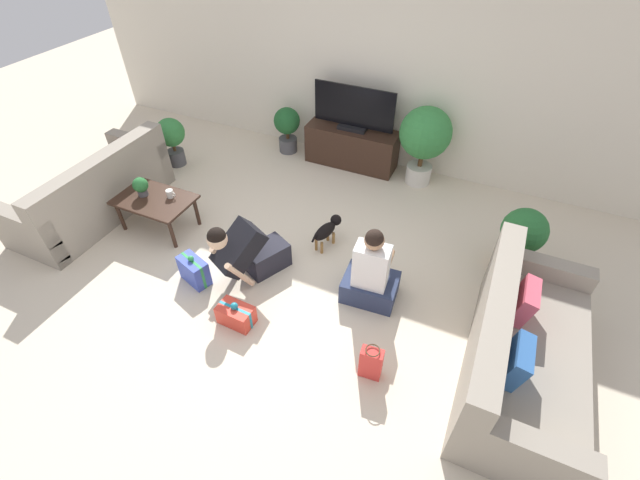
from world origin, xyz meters
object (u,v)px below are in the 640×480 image
coffee_table (155,202)px  dog (328,229)px  potted_plant_corner_right (522,236)px  potted_plant_corner_left (171,137)px  tv (354,111)px  potted_plant_back_right (425,137)px  person_kneeling (248,251)px  tv_console (352,147)px  sofa_right (519,352)px  gift_box_b (194,270)px  potted_plant_back_left (287,126)px  mug (170,194)px  sofa_left (94,193)px  person_sitting (371,275)px  gift_bag_a (371,363)px  gift_box_a (236,315)px  tabletop_plant (141,186)px

coffee_table → dog: (1.90, 0.52, -0.14)m
potted_plant_corner_right → potted_plant_corner_left: bearing=177.3°
tv → potted_plant_back_right: tv is taller
person_kneeling → coffee_table: bearing=-164.3°
tv_console → dog: (0.38, -1.70, -0.05)m
sofa_right → gift_box_b: (-3.06, -0.24, -0.15)m
potted_plant_back_left → mug: bearing=-100.5°
sofa_right → potted_plant_back_right: potted_plant_back_right is taller
sofa_left → potted_plant_back_right: (3.36, 2.27, 0.37)m
potted_plant_back_right → gift_box_b: (-1.60, -2.72, -0.52)m
sofa_left → tv_console: 3.33m
person_kneeling → person_sitting: person_sitting is taller
potted_plant_back_left → person_sitting: 3.00m
tv_console → person_kneeling: (-0.14, -2.47, 0.07)m
gift_box_b → gift_bag_a: size_ratio=1.03×
sofa_right → coffee_table: size_ratio=2.19×
tv_console → gift_box_a: size_ratio=3.70×
dog → gift_box_a: 1.39m
potted_plant_corner_left → sofa_left: bearing=-96.3°
tv → gift_bag_a: tv is taller
tv_console → person_kneeling: 2.48m
sofa_left → gift_box_a: bearing=73.5°
tv → potted_plant_corner_right: (2.30, -1.24, -0.34)m
coffee_table → potted_plant_corner_right: size_ratio=1.14×
gift_box_b → gift_bag_a: 2.01m
coffee_table → potted_plant_corner_right: potted_plant_corner_right is taller
potted_plant_back_left → tabletop_plant: bearing=-107.7°
coffee_table → person_sitting: size_ratio=0.96×
sofa_right → person_sitting: person_sitting is taller
sofa_right → gift_box_b: size_ratio=5.19×
potted_plant_corner_left → gift_bag_a: (3.61, -2.01, -0.26)m
person_kneeling → sofa_left: bearing=-158.1°
tv_console → mug: 2.53m
tabletop_plant → person_sitting: bearing=-0.4°
potted_plant_corner_right → person_sitting: size_ratio=0.84×
person_kneeling → sofa_right: bearing=24.5°
potted_plant_corner_right → gift_bag_a: bearing=-117.3°
sofa_right → potted_plant_back_right: size_ratio=1.80×
tv_console → potted_plant_corner_left: potted_plant_corner_left is taller
potted_plant_corner_right → tabletop_plant: 4.09m
dog → tabletop_plant: (-2.05, -0.52, 0.31)m
potted_plant_corner_left → gift_bag_a: potted_plant_corner_left is taller
person_kneeling → gift_box_a: bearing=-45.7°
coffee_table → mug: 0.21m
tv_console → sofa_right: bearing=-46.0°
potted_plant_back_left → dog: size_ratio=1.38×
coffee_table → tv: (1.52, 2.23, 0.44)m
tv_console → tv: 0.53m
person_sitting → gift_box_a: size_ratio=2.63×
coffee_table → dog: coffee_table is taller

